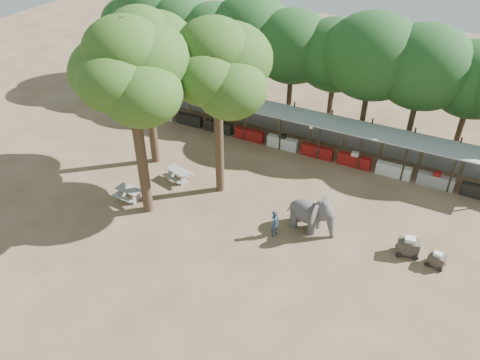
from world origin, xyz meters
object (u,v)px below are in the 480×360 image
at_px(picnic_table_near, 129,192).
at_px(yard_tree_left, 143,51).
at_px(yard_tree_center, 129,70).
at_px(elephant, 312,213).
at_px(cart_front, 408,246).
at_px(handler, 275,223).
at_px(yard_tree_back, 216,67).
at_px(cart_back, 436,259).
at_px(picnic_table_far, 178,174).

bearing_deg(picnic_table_near, yard_tree_left, 110.13).
height_order(yard_tree_center, elephant, yard_tree_center).
distance_m(elephant, cart_front, 5.66).
height_order(yard_tree_left, yard_tree_center, yard_tree_center).
bearing_deg(yard_tree_left, elephant, -9.88).
height_order(yard_tree_center, handler, yard_tree_center).
bearing_deg(cart_front, picnic_table_near, 177.83).
bearing_deg(handler, yard_tree_center, 111.99).
xyz_separation_m(yard_tree_center, yard_tree_back, (3.00, 4.00, -0.67)).
relative_size(yard_tree_center, cart_front, 8.65).
height_order(yard_tree_center, picnic_table_near, yard_tree_center).
distance_m(yard_tree_center, yard_tree_back, 5.04).
relative_size(picnic_table_near, cart_back, 1.65).
relative_size(handler, picnic_table_far, 0.87).
xyz_separation_m(handler, cart_back, (8.86, 1.66, -0.39)).
height_order(picnic_table_far, cart_front, cart_front).
height_order(yard_tree_back, handler, yard_tree_back).
relative_size(yard_tree_left, picnic_table_far, 5.58).
bearing_deg(yard_tree_left, cart_front, -5.79).
xyz_separation_m(yard_tree_back, picnic_table_far, (-2.95, -0.58, -7.99)).
height_order(yard_tree_back, cart_front, yard_tree_back).
height_order(handler, picnic_table_near, handler).
height_order(yard_tree_center, yard_tree_back, yard_tree_center).
xyz_separation_m(yard_tree_center, cart_front, (15.54, 3.12, -8.61)).
bearing_deg(yard_tree_center, cart_back, 9.62).
bearing_deg(cart_front, yard_tree_back, 163.89).
bearing_deg(cart_back, elephant, -169.12).
height_order(yard_tree_back, picnic_table_far, yard_tree_back).
xyz_separation_m(elephant, handler, (-1.68, -1.51, -0.31)).
distance_m(yard_tree_left, picnic_table_far, 8.39).
relative_size(yard_tree_left, elephant, 3.55).
bearing_deg(cart_front, yard_tree_center, 179.25).
xyz_separation_m(picnic_table_far, cart_front, (15.50, -0.30, 0.05)).
height_order(yard_tree_center, cart_back, yard_tree_center).
xyz_separation_m(yard_tree_center, picnic_table_far, (0.04, 3.42, -8.66)).
height_order(elephant, cart_front, elephant).
relative_size(picnic_table_near, cart_front, 1.27).
xyz_separation_m(cart_front, cart_back, (1.56, -0.22, -0.13)).
bearing_deg(yard_tree_center, elephant, 15.49).
height_order(elephant, handler, elephant).
height_order(picnic_table_near, cart_back, cart_back).
distance_m(yard_tree_left, picnic_table_near, 9.19).
xyz_separation_m(yard_tree_center, elephant, (9.92, 2.75, -8.04)).
bearing_deg(picnic_table_near, handler, 10.38).
relative_size(yard_tree_left, yard_tree_center, 0.92).
distance_m(yard_tree_back, handler, 9.70).
height_order(handler, picnic_table_far, handler).
bearing_deg(yard_tree_left, picnic_table_near, -73.77).
relative_size(yard_tree_back, elephant, 3.66).
height_order(yard_tree_left, picnic_table_near, yard_tree_left).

